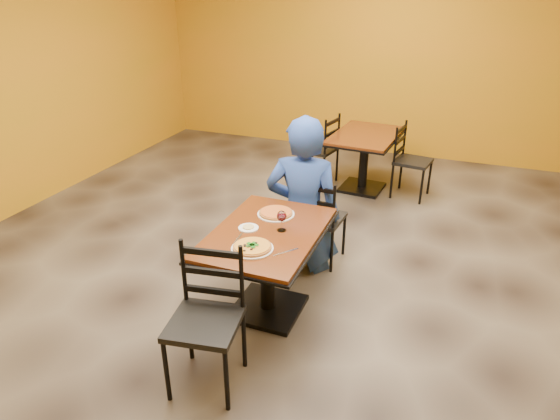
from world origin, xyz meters
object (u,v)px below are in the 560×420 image
at_px(pizza_main, 252,247).
at_px(table_second, 365,149).
at_px(chair_main_near, 204,324).
at_px(plate_far, 276,214).
at_px(pizza_far, 276,212).
at_px(wine_glass, 282,220).
at_px(chair_main_far, 321,218).
at_px(plate_main, 252,249).
at_px(chair_second_right, 413,162).
at_px(side_plate, 248,228).
at_px(chair_second_left, 318,150).
at_px(diner, 303,195).
at_px(table_main, 267,253).

bearing_deg(pizza_main, table_second, 87.34).
relative_size(chair_main_near, plate_far, 3.20).
bearing_deg(pizza_far, pizza_main, -85.07).
xyz_separation_m(plate_far, wine_glass, (0.15, -0.24, 0.08)).
xyz_separation_m(chair_main_far, pizza_main, (-0.15, -1.26, 0.33)).
bearing_deg(plate_far, wine_glass, -59.24).
distance_m(chair_main_near, plate_main, 0.66).
relative_size(chair_main_near, pizza_far, 3.54).
xyz_separation_m(chair_main_near, pizza_main, (0.08, 0.60, 0.28)).
distance_m(chair_second_right, side_plate, 3.04).
distance_m(table_second, chair_second_right, 0.62).
distance_m(chair_main_near, chair_second_left, 3.79).
distance_m(diner, pizza_main, 1.10).
relative_size(side_plate, wine_glass, 0.89).
relative_size(plate_far, wine_glass, 1.72).
bearing_deg(chair_main_far, plate_far, 76.79).
distance_m(chair_main_near, wine_glass, 1.03).
bearing_deg(pizza_main, side_plate, 119.38).
bearing_deg(table_second, pizza_far, -94.41).
distance_m(chair_main_near, chair_main_far, 1.88).
bearing_deg(plate_main, table_second, 87.34).
xyz_separation_m(plate_main, side_plate, (-0.16, 0.29, 0.00)).
relative_size(diner, plate_main, 4.77).
height_order(plate_main, side_plate, same).
xyz_separation_m(table_main, chair_main_far, (0.16, 0.96, -0.11)).
relative_size(chair_second_right, plate_main, 2.96).
height_order(table_second, side_plate, side_plate).
bearing_deg(chair_second_right, pizza_far, 171.01).
bearing_deg(chair_main_far, wine_glass, 90.17).
bearing_deg(plate_main, side_plate, 119.38).
bearing_deg(chair_main_far, table_main, 84.30).
xyz_separation_m(chair_main_near, side_plate, (-0.08, 0.89, 0.26)).
relative_size(table_second, chair_second_left, 1.30).
bearing_deg(plate_main, chair_second_right, 76.47).
bearing_deg(chair_main_near, pizza_main, 73.41).
height_order(diner, pizza_far, diner).
distance_m(chair_second_right, plate_main, 3.27).
relative_size(chair_main_far, chair_second_left, 0.94).
distance_m(table_main, chair_main_near, 0.91).
height_order(table_main, chair_main_far, chair_main_far).
relative_size(table_main, pizza_main, 4.33).
distance_m(pizza_far, side_plate, 0.33).
distance_m(chair_main_near, chair_second_right, 3.87).
bearing_deg(chair_second_right, side_plate, 170.79).
bearing_deg(chair_second_left, chair_second_right, 100.89).
xyz_separation_m(chair_main_near, chair_second_right, (0.84, 3.77, -0.04)).
bearing_deg(side_plate, table_second, 83.90).
distance_m(chair_second_left, pizza_far, 2.62).
relative_size(table_second, chair_main_far, 1.37).
distance_m(chair_main_near, pizza_main, 0.67).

